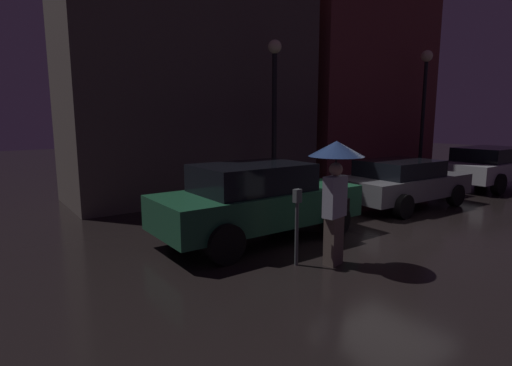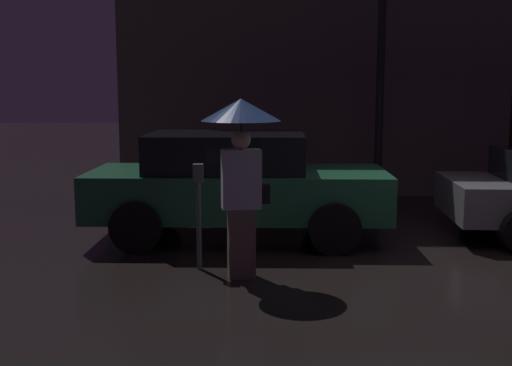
{
  "view_description": "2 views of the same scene",
  "coord_description": "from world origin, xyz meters",
  "px_view_note": "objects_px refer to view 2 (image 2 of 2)",
  "views": [
    {
      "loc": [
        -7.16,
        -5.06,
        2.43
      ],
      "look_at": [
        -3.03,
        0.68,
        1.27
      ],
      "focal_mm": 28.0,
      "sensor_mm": 36.0,
      "label": 1
    },
    {
      "loc": [
        -2.01,
        -7.83,
        2.22
      ],
      "look_at": [
        -2.22,
        0.27,
        0.98
      ],
      "focal_mm": 45.0,
      "sensor_mm": 36.0,
      "label": 2
    }
  ],
  "objects_px": {
    "parking_meter": "(199,205)",
    "street_lamp_near": "(381,42)",
    "parked_car_green": "(235,184)",
    "pedestrian_with_umbrella": "(241,146)"
  },
  "relations": [
    {
      "from": "pedestrian_with_umbrella",
      "to": "parked_car_green",
      "type": "bearing_deg",
      "value": -95.74
    },
    {
      "from": "parked_car_green",
      "to": "street_lamp_near",
      "type": "bearing_deg",
      "value": 46.21
    },
    {
      "from": "parking_meter",
      "to": "street_lamp_near",
      "type": "distance_m",
      "value": 5.49
    },
    {
      "from": "parked_car_green",
      "to": "pedestrian_with_umbrella",
      "type": "bearing_deg",
      "value": -84.67
    },
    {
      "from": "parked_car_green",
      "to": "parking_meter",
      "type": "distance_m",
      "value": 1.63
    },
    {
      "from": "pedestrian_with_umbrella",
      "to": "parking_meter",
      "type": "relative_size",
      "value": 1.6
    },
    {
      "from": "street_lamp_near",
      "to": "parking_meter",
      "type": "bearing_deg",
      "value": -123.97
    },
    {
      "from": "parked_car_green",
      "to": "parking_meter",
      "type": "xyz_separation_m",
      "value": [
        -0.35,
        -1.59,
        -0.01
      ]
    },
    {
      "from": "street_lamp_near",
      "to": "parked_car_green",
      "type": "bearing_deg",
      "value": -133.63
    },
    {
      "from": "parking_meter",
      "to": "street_lamp_near",
      "type": "height_order",
      "value": "street_lamp_near"
    }
  ]
}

